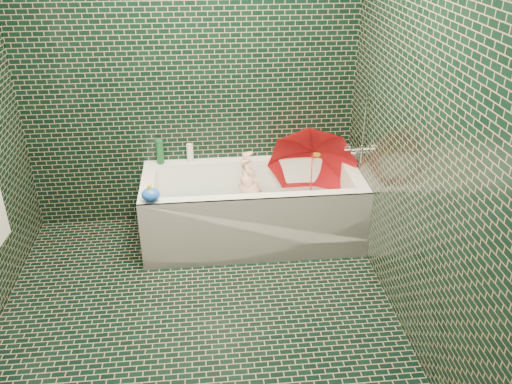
{
  "coord_description": "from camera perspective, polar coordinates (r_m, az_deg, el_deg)",
  "views": [
    {
      "loc": [
        0.09,
        -2.7,
        2.41
      ],
      "look_at": [
        0.46,
        0.82,
        0.52
      ],
      "focal_mm": 38.0,
      "sensor_mm": 36.0,
      "label": 1
    }
  ],
  "objects": [
    {
      "name": "soap_bottle_c",
      "position": [
        4.57,
        8.6,
        3.74
      ],
      "size": [
        0.17,
        0.17,
        0.17
      ],
      "primitive_type": "imported",
      "rotation": [
        0.0,
        0.0,
        0.38
      ],
      "color": "#144825",
      "rests_on": "bathtub"
    },
    {
      "name": "bath_mat",
      "position": [
        4.37,
        -0.38,
        -2.97
      ],
      "size": [
        1.35,
        0.47,
        0.01
      ],
      "primitive_type": "cube",
      "color": "green",
      "rests_on": "bathtub"
    },
    {
      "name": "umbrella",
      "position": [
        4.28,
        5.87,
        2.03
      ],
      "size": [
        1.0,
        0.91,
        0.98
      ],
      "primitive_type": "imported",
      "rotation": [
        0.28,
        -0.47,
        -0.34
      ],
      "color": "red",
      "rests_on": "bathtub"
    },
    {
      "name": "bottle_left_tall",
      "position": [
        4.42,
        -10.09,
        4.19
      ],
      "size": [
        0.06,
        0.06,
        0.2
      ],
      "primitive_type": "cylinder",
      "rotation": [
        0.0,
        0.0,
        0.06
      ],
      "color": "#144825",
      "rests_on": "bathtub"
    },
    {
      "name": "rubber_duck",
      "position": [
        4.51,
        6.52,
        4.12
      ],
      "size": [
        0.11,
        0.07,
        0.09
      ],
      "rotation": [
        0.0,
        0.0,
        0.07
      ],
      "color": "gold",
      "rests_on": "bathtub"
    },
    {
      "name": "child",
      "position": [
        4.31,
        -0.11,
        -1.06
      ],
      "size": [
        0.86,
        0.5,
        0.34
      ],
      "primitive_type": "imported",
      "rotation": [
        -1.38,
        0.0,
        -1.84
      ],
      "color": "#E6AB90",
      "rests_on": "bathtub"
    },
    {
      "name": "floor",
      "position": [
        3.62,
        -6.06,
        -13.84
      ],
      "size": [
        2.8,
        2.8,
        0.0
      ],
      "primitive_type": "plane",
      "color": "black",
      "rests_on": "ground"
    },
    {
      "name": "soap_bottle_b",
      "position": [
        4.58,
        8.19,
        3.82
      ],
      "size": [
        0.1,
        0.1,
        0.19
      ],
      "primitive_type": "imported",
      "rotation": [
        0.0,
        0.0,
        -0.23
      ],
      "color": "#57217D",
      "rests_on": "bathtub"
    },
    {
      "name": "bath_toy",
      "position": [
        3.86,
        -11.04,
        -0.28
      ],
      "size": [
        0.13,
        0.11,
        0.13
      ],
      "rotation": [
        0.0,
        0.0,
        0.04
      ],
      "color": "blue",
      "rests_on": "bathtub"
    },
    {
      "name": "bottle_left_short",
      "position": [
        4.42,
        -6.96,
        4.09
      ],
      "size": [
        0.05,
        0.05,
        0.15
      ],
      "primitive_type": "cylinder",
      "rotation": [
        0.0,
        0.0,
        -0.0
      ],
      "color": "white",
      "rests_on": "bathtub"
    },
    {
      "name": "soap_bottle_a",
      "position": [
        4.61,
        9.15,
        3.96
      ],
      "size": [
        0.11,
        0.11,
        0.22
      ],
      "primitive_type": "imported",
      "rotation": [
        0.0,
        0.0,
        -0.28
      ],
      "color": "white",
      "rests_on": "bathtub"
    },
    {
      "name": "wall_front",
      "position": [
        1.74,
        -7.72,
        -13.87
      ],
      "size": [
        2.8,
        0.0,
        2.8
      ],
      "primitive_type": "plane",
      "rotation": [
        -1.57,
        0.0,
        0.0
      ],
      "color": "black",
      "rests_on": "floor"
    },
    {
      "name": "bottle_right_pump",
      "position": [
        4.56,
        8.59,
        4.87
      ],
      "size": [
        0.06,
        0.06,
        0.17
      ],
      "primitive_type": "cylinder",
      "rotation": [
        0.0,
        0.0,
        -0.2
      ],
      "color": "silver",
      "rests_on": "bathtub"
    },
    {
      "name": "faucet",
      "position": [
        4.22,
        10.71,
        4.8
      ],
      "size": [
        0.18,
        0.19,
        0.55
      ],
      "color": "silver",
      "rests_on": "wall_right"
    },
    {
      "name": "wall_back",
      "position": [
        4.26,
        -7.1,
        12.1
      ],
      "size": [
        2.8,
        0.0,
        2.8
      ],
      "primitive_type": "plane",
      "rotation": [
        1.57,
        0.0,
        0.0
      ],
      "color": "black",
      "rests_on": "floor"
    },
    {
      "name": "wall_right",
      "position": [
        3.17,
        16.96,
        5.43
      ],
      "size": [
        0.0,
        2.8,
        2.8
      ],
      "primitive_type": "plane",
      "rotation": [
        1.57,
        0.0,
        -1.57
      ],
      "color": "black",
      "rests_on": "floor"
    },
    {
      "name": "water",
      "position": [
        4.29,
        -0.38,
        -1.32
      ],
      "size": [
        1.48,
        0.53,
        0.0
      ],
      "primitive_type": "cube",
      "color": "silver",
      "rests_on": "bathtub"
    },
    {
      "name": "bathtub",
      "position": [
        4.32,
        -0.36,
        -2.46
      ],
      "size": [
        1.7,
        0.75,
        0.55
      ],
      "color": "white",
      "rests_on": "floor"
    },
    {
      "name": "bottle_right_tall",
      "position": [
        4.52,
        6.97,
        4.98
      ],
      "size": [
        0.06,
        0.06,
        0.2
      ],
      "primitive_type": "cylinder",
      "rotation": [
        0.0,
        0.0,
        -0.05
      ],
      "color": "#144825",
      "rests_on": "bathtub"
    }
  ]
}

